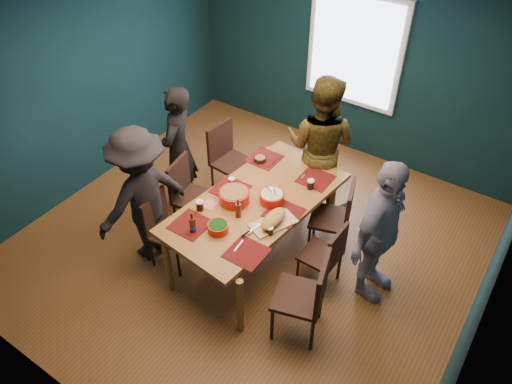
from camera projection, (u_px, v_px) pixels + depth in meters
room at (264, 138)px, 5.34m from camera, size 5.01×5.01×2.71m
dining_table at (256, 206)px, 5.47m from camera, size 1.30×2.24×0.81m
chair_left_far at (227, 154)px, 6.47m from camera, size 0.49×0.49×1.00m
chair_left_mid at (188, 190)px, 5.94m from camera, size 0.50×0.50×0.96m
chair_left_near at (164, 225)px, 5.53m from camera, size 0.47×0.47×0.92m
chair_right_far at (338, 214)px, 5.63m from camera, size 0.55×0.55×0.96m
chair_right_mid at (328, 253)px, 5.24m from camera, size 0.40×0.40×0.86m
chair_right_near at (309, 293)px, 4.72m from camera, size 0.58×0.58×1.03m
person_far_left at (178, 149)px, 6.13m from camera, size 0.58×0.71×1.66m
person_back at (320, 146)px, 6.03m from camera, size 0.98×0.81×1.84m
person_right at (380, 232)px, 4.99m from camera, size 0.50×1.03×1.71m
person_near_left at (142, 196)px, 5.42m from camera, size 0.86×1.21×1.69m
bowl_salad at (234, 196)px, 5.37m from camera, size 0.33×0.33×0.14m
bowl_dumpling at (272, 197)px, 5.37m from camera, size 0.27×0.27×0.25m
bowl_herbs at (218, 227)px, 5.03m from camera, size 0.22×0.22×0.09m
cutting_board at (273, 220)px, 5.10m from camera, size 0.42×0.62×0.13m
small_bowl at (260, 159)px, 5.95m from camera, size 0.15×0.15×0.06m
beer_bottle_a at (193, 225)px, 5.00m from camera, size 0.07×0.07×0.25m
beer_bottle_b at (238, 210)px, 5.17m from camera, size 0.06×0.06×0.24m
cola_glass_a at (200, 205)px, 5.27m from camera, size 0.08×0.08×0.12m
cola_glass_b at (270, 230)px, 5.00m from camera, size 0.06×0.06×0.09m
cola_glass_c at (310, 184)px, 5.54m from camera, size 0.08×0.08×0.11m
cola_glass_d at (232, 182)px, 5.58m from camera, size 0.08×0.08×0.11m
napkin_a at (289, 214)px, 5.25m from camera, size 0.17×0.17×0.00m
napkin_b at (209, 204)px, 5.37m from camera, size 0.15×0.15×0.00m
napkin_c at (241, 255)px, 4.81m from camera, size 0.18×0.18×0.00m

